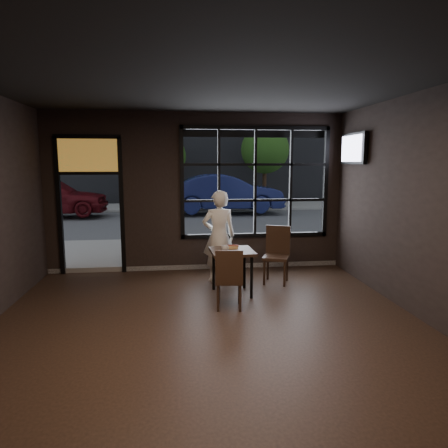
{
  "coord_description": "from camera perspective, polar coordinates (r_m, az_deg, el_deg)",
  "views": [
    {
      "loc": [
        -0.4,
        -4.6,
        2.21
      ],
      "look_at": [
        0.4,
        2.2,
        1.15
      ],
      "focal_mm": 32.0,
      "sensor_mm": 36.0,
      "label": 1
    }
  ],
  "objects": [
    {
      "name": "chair_near",
      "position": [
        6.11,
        0.73,
        -7.73
      ],
      "size": [
        0.45,
        0.45,
        0.94
      ],
      "primitive_type": "cube",
      "rotation": [
        0.0,
        0.0,
        3.02
      ],
      "color": "black",
      "rests_on": "floor"
    },
    {
      "name": "street_asphalt",
      "position": [
        28.69,
        -5.92,
        4.29
      ],
      "size": [
        60.0,
        41.0,
        0.04
      ],
      "primitive_type": "cube",
      "color": "#545456",
      "rests_on": "ground"
    },
    {
      "name": "cup",
      "position": [
        6.59,
        0.16,
        -3.5
      ],
      "size": [
        0.14,
        0.14,
        0.1
      ],
      "primitive_type": "imported",
      "rotation": [
        0.0,
        0.0,
        0.15
      ],
      "color": "silver",
      "rests_on": "cafe_table"
    },
    {
      "name": "stained_transom",
      "position": [
        8.28,
        -18.82,
        9.31
      ],
      "size": [
        1.2,
        0.06,
        0.7
      ],
      "primitive_type": "cube",
      "color": "orange",
      "rests_on": "ground"
    },
    {
      "name": "cafe_table",
      "position": [
        6.77,
        1.15,
        -6.87
      ],
      "size": [
        0.74,
        0.74,
        0.76
      ],
      "primitive_type": "cube",
      "rotation": [
        0.0,
        0.0,
        0.05
      ],
      "color": "black",
      "rests_on": "floor"
    },
    {
      "name": "man",
      "position": [
        7.39,
        -0.73,
        -1.77
      ],
      "size": [
        0.65,
        0.45,
        1.71
      ],
      "primitive_type": "imported",
      "rotation": [
        0.0,
        0.0,
        3.21
      ],
      "color": "white",
      "rests_on": "floor"
    },
    {
      "name": "tv",
      "position": [
        8.04,
        18.05,
        10.21
      ],
      "size": [
        0.11,
        0.99,
        0.58
      ],
      "primitive_type": "cube",
      "color": "black",
      "rests_on": "wall_right"
    },
    {
      "name": "ceiling",
      "position": [
        4.72,
        -1.81,
        21.02
      ],
      "size": [
        6.0,
        7.0,
        0.02
      ],
      "primitive_type": "cube",
      "color": "black",
      "rests_on": "ground"
    },
    {
      "name": "tree_left",
      "position": [
        19.7,
        -8.5,
        9.53
      ],
      "size": [
        2.08,
        2.08,
        3.54
      ],
      "color": "#332114",
      "rests_on": "street_asphalt"
    },
    {
      "name": "chair_window",
      "position": [
        7.4,
        7.46,
        -4.46
      ],
      "size": [
        0.59,
        0.59,
        1.04
      ],
      "primitive_type": "cube",
      "rotation": [
        0.0,
        0.0,
        -0.4
      ],
      "color": "black",
      "rests_on": "floor"
    },
    {
      "name": "building_across",
      "position": [
        28.11,
        -6.14,
        19.6
      ],
      "size": [
        28.0,
        12.0,
        15.0
      ],
      "primitive_type": "cube",
      "color": "#5B5956",
      "rests_on": "ground"
    },
    {
      "name": "hotdog",
      "position": [
        6.77,
        1.24,
        -3.31
      ],
      "size": [
        0.21,
        0.11,
        0.06
      ],
      "primitive_type": null,
      "rotation": [
        0.0,
        0.0,
        -0.14
      ],
      "color": "tan",
      "rests_on": "cafe_table"
    },
    {
      "name": "floor",
      "position": [
        5.12,
        -1.63,
        -16.88
      ],
      "size": [
        6.0,
        7.0,
        0.02
      ],
      "primitive_type": "cube",
      "color": "black",
      "rests_on": "ground"
    },
    {
      "name": "window_frame",
      "position": [
        8.27,
        4.48,
        5.93
      ],
      "size": [
        3.06,
        0.12,
        2.28
      ],
      "primitive_type": "cube",
      "color": "black",
      "rests_on": "ground"
    },
    {
      "name": "navy_car",
      "position": [
        17.11,
        0.16,
        4.43
      ],
      "size": [
        4.92,
        1.78,
        1.61
      ],
      "primitive_type": "imported",
      "rotation": [
        0.0,
        0.0,
        1.59
      ],
      "color": "#161D4C",
      "rests_on": "street_asphalt"
    },
    {
      "name": "maroon_car",
      "position": [
        17.41,
        -23.69,
        3.65
      ],
      "size": [
        4.54,
        1.84,
        1.54
      ],
      "primitive_type": "imported",
      "rotation": [
        0.0,
        0.0,
        1.58
      ],
      "color": "#570D12",
      "rests_on": "street_asphalt"
    },
    {
      "name": "tree_right",
      "position": [
        19.88,
        5.87,
        10.5
      ],
      "size": [
        2.34,
        2.34,
        4.0
      ],
      "color": "#332114",
      "rests_on": "street_asphalt"
    }
  ]
}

